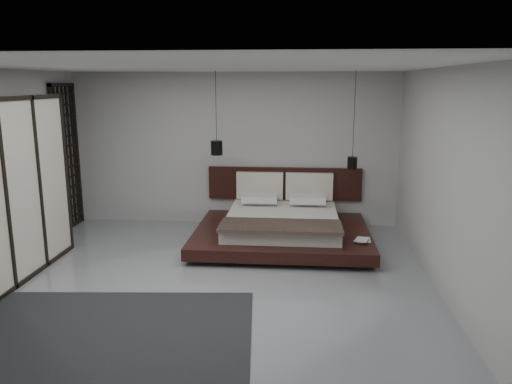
# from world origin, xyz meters

# --- Properties ---
(floor) EXTENTS (6.00, 6.00, 0.00)m
(floor) POSITION_xyz_m (0.00, 0.00, 0.00)
(floor) COLOR gray
(floor) RESTS_ON ground
(ceiling) EXTENTS (6.00, 6.00, 0.00)m
(ceiling) POSITION_xyz_m (0.00, 0.00, 2.80)
(ceiling) COLOR white
(ceiling) RESTS_ON wall_back
(wall_back) EXTENTS (6.00, 0.00, 6.00)m
(wall_back) POSITION_xyz_m (0.00, 3.00, 1.40)
(wall_back) COLOR #AFAFAD
(wall_back) RESTS_ON floor
(wall_front) EXTENTS (6.00, 0.00, 6.00)m
(wall_front) POSITION_xyz_m (0.00, -3.00, 1.40)
(wall_front) COLOR #AFAFAD
(wall_front) RESTS_ON floor
(wall_right) EXTENTS (0.00, 6.00, 6.00)m
(wall_right) POSITION_xyz_m (3.00, 0.00, 1.40)
(wall_right) COLOR #AFAFAD
(wall_right) RESTS_ON floor
(lattice_screen) EXTENTS (0.05, 0.90, 2.60)m
(lattice_screen) POSITION_xyz_m (-2.95, 2.45, 1.30)
(lattice_screen) COLOR black
(lattice_screen) RESTS_ON floor
(bed) EXTENTS (2.82, 2.41, 1.08)m
(bed) POSITION_xyz_m (0.94, 1.91, 0.29)
(bed) COLOR black
(bed) RESTS_ON floor
(book_lower) EXTENTS (0.22, 0.29, 0.03)m
(book_lower) POSITION_xyz_m (2.10, 1.25, 0.27)
(book_lower) COLOR #99724C
(book_lower) RESTS_ON bed
(book_upper) EXTENTS (0.27, 0.31, 0.02)m
(book_upper) POSITION_xyz_m (2.08, 1.22, 0.30)
(book_upper) COLOR #99724C
(book_upper) RESTS_ON book_lower
(pendant_left) EXTENTS (0.20, 0.20, 1.41)m
(pendant_left) POSITION_xyz_m (-0.21, 2.35, 1.51)
(pendant_left) COLOR black
(pendant_left) RESTS_ON ceiling
(pendant_right) EXTENTS (0.16, 0.16, 1.62)m
(pendant_right) POSITION_xyz_m (2.10, 2.35, 1.29)
(pendant_right) COLOR black
(pendant_right) RESTS_ON ceiling
(wardrobe) EXTENTS (0.59, 2.49, 2.44)m
(wardrobe) POSITION_xyz_m (-2.70, 0.05, 1.22)
(wardrobe) COLOR beige
(wardrobe) RESTS_ON floor
(rug) EXTENTS (3.32, 2.49, 0.01)m
(rug) POSITION_xyz_m (-0.83, -1.49, 0.01)
(rug) COLOR black
(rug) RESTS_ON floor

